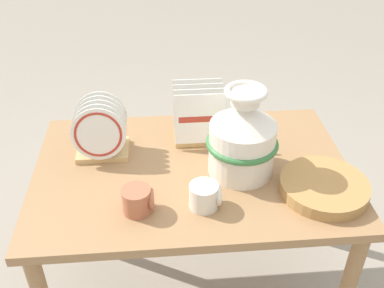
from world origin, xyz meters
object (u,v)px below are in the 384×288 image
ceramic_vase (243,137)px  dish_rack_round_plates (101,133)px  mug_cream_glaze (205,196)px  mug_terracotta_glaze (138,200)px  wicker_charger_stack (324,187)px  dish_rack_square_plates (199,120)px

ceramic_vase → dish_rack_round_plates: size_ratio=1.51×
mug_cream_glaze → mug_terracotta_glaze: size_ratio=1.00×
wicker_charger_stack → mug_terracotta_glaze: bearing=-176.6°
mug_cream_glaze → dish_rack_square_plates: bearing=87.4°
ceramic_vase → wicker_charger_stack: bearing=-28.7°
dish_rack_round_plates → wicker_charger_stack: (0.78, -0.29, -0.07)m
ceramic_vase → wicker_charger_stack: (0.27, -0.15, -0.13)m
dish_rack_round_plates → wicker_charger_stack: bearing=-20.7°
ceramic_vase → mug_terracotta_glaze: ceramic_vase is taller
wicker_charger_stack → mug_cream_glaze: (-0.42, -0.04, 0.02)m
dish_rack_square_plates → wicker_charger_stack: 0.55m
ceramic_vase → wicker_charger_stack: size_ratio=1.11×
dish_rack_round_plates → mug_cream_glaze: dish_rack_round_plates is taller
mug_terracotta_glaze → ceramic_vase: bearing=26.3°
dish_rack_square_plates → ceramic_vase: bearing=-60.6°
wicker_charger_stack → mug_cream_glaze: mug_cream_glaze is taller
wicker_charger_stack → mug_terracotta_glaze: (-0.64, -0.04, 0.02)m
ceramic_vase → dish_rack_square_plates: ceramic_vase is taller
mug_terracotta_glaze → wicker_charger_stack: bearing=3.4°
dish_rack_square_plates → wicker_charger_stack: dish_rack_square_plates is taller
dish_rack_square_plates → mug_cream_glaze: dish_rack_square_plates is taller
ceramic_vase → mug_cream_glaze: bearing=-129.7°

